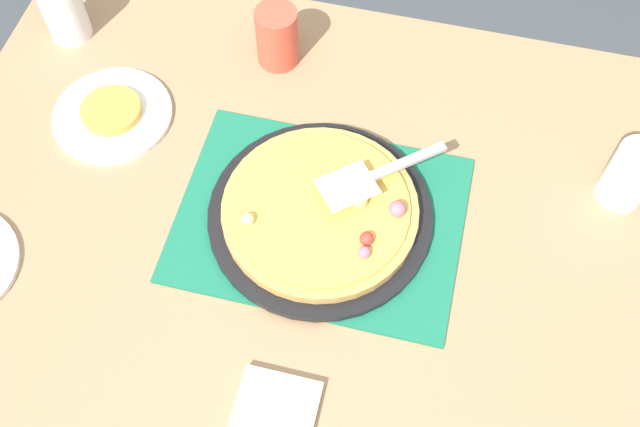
{
  "coord_description": "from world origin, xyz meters",
  "views": [
    {
      "loc": [
        -0.14,
        0.59,
        1.83
      ],
      "look_at": [
        0.0,
        0.0,
        0.77
      ],
      "focal_mm": 40.87,
      "sensor_mm": 36.0,
      "label": 1
    }
  ],
  "objects_px": {
    "cup_near": "(630,175)",
    "pizza_server": "(373,176)",
    "cup_corner": "(64,11)",
    "pizza_pan": "(320,216)",
    "napkin_stack": "(275,414)",
    "plate_far_right": "(113,115)",
    "served_slice_right": "(111,110)",
    "cup_far": "(277,37)",
    "pizza": "(321,210)"
  },
  "relations": [
    {
      "from": "cup_far",
      "to": "cup_corner",
      "type": "height_order",
      "value": "same"
    },
    {
      "from": "cup_corner",
      "to": "pizza_server",
      "type": "bearing_deg",
      "value": 160.1
    },
    {
      "from": "pizza_pan",
      "to": "napkin_stack",
      "type": "height_order",
      "value": "pizza_pan"
    },
    {
      "from": "cup_near",
      "to": "pizza_server",
      "type": "height_order",
      "value": "cup_near"
    },
    {
      "from": "napkin_stack",
      "to": "pizza_pan",
      "type": "bearing_deg",
      "value": -87.75
    },
    {
      "from": "plate_far_right",
      "to": "pizza_server",
      "type": "relative_size",
      "value": 1.08
    },
    {
      "from": "cup_near",
      "to": "napkin_stack",
      "type": "xyz_separation_m",
      "value": [
        0.48,
        0.51,
        -0.05
      ]
    },
    {
      "from": "pizza",
      "to": "napkin_stack",
      "type": "distance_m",
      "value": 0.34
    },
    {
      "from": "served_slice_right",
      "to": "plate_far_right",
      "type": "bearing_deg",
      "value": 0.0
    },
    {
      "from": "pizza_pan",
      "to": "served_slice_right",
      "type": "bearing_deg",
      "value": -16.14
    },
    {
      "from": "cup_far",
      "to": "napkin_stack",
      "type": "relative_size",
      "value": 1.0
    },
    {
      "from": "napkin_stack",
      "to": "pizza",
      "type": "bearing_deg",
      "value": -88.13
    },
    {
      "from": "pizza",
      "to": "cup_corner",
      "type": "height_order",
      "value": "cup_corner"
    },
    {
      "from": "served_slice_right",
      "to": "cup_far",
      "type": "xyz_separation_m",
      "value": [
        -0.26,
        -0.21,
        0.04
      ]
    },
    {
      "from": "plate_far_right",
      "to": "pizza_server",
      "type": "height_order",
      "value": "pizza_server"
    },
    {
      "from": "cup_far",
      "to": "napkin_stack",
      "type": "xyz_separation_m",
      "value": [
        -0.18,
        0.67,
        -0.05
      ]
    },
    {
      "from": "served_slice_right",
      "to": "napkin_stack",
      "type": "bearing_deg",
      "value": 133.5
    },
    {
      "from": "cup_near",
      "to": "plate_far_right",
      "type": "bearing_deg",
      "value": 3.06
    },
    {
      "from": "pizza_pan",
      "to": "pizza",
      "type": "bearing_deg",
      "value": 177.74
    },
    {
      "from": "pizza_server",
      "to": "plate_far_right",
      "type": "bearing_deg",
      "value": -6.91
    },
    {
      "from": "cup_near",
      "to": "napkin_stack",
      "type": "height_order",
      "value": "cup_near"
    },
    {
      "from": "pizza_pan",
      "to": "cup_far",
      "type": "relative_size",
      "value": 3.17
    },
    {
      "from": "pizza_server",
      "to": "cup_corner",
      "type": "bearing_deg",
      "value": -19.9
    },
    {
      "from": "pizza",
      "to": "cup_corner",
      "type": "relative_size",
      "value": 2.75
    },
    {
      "from": "cup_corner",
      "to": "napkin_stack",
      "type": "height_order",
      "value": "cup_corner"
    },
    {
      "from": "served_slice_right",
      "to": "pizza_server",
      "type": "distance_m",
      "value": 0.51
    },
    {
      "from": "pizza",
      "to": "served_slice_right",
      "type": "bearing_deg",
      "value": -16.07
    },
    {
      "from": "cup_far",
      "to": "pizza_server",
      "type": "xyz_separation_m",
      "value": [
        -0.24,
        0.27,
        0.01
      ]
    },
    {
      "from": "served_slice_right",
      "to": "pizza_pan",
      "type": "bearing_deg",
      "value": 163.86
    },
    {
      "from": "plate_far_right",
      "to": "pizza_pan",
      "type": "bearing_deg",
      "value": 163.86
    },
    {
      "from": "cup_corner",
      "to": "napkin_stack",
      "type": "xyz_separation_m",
      "value": [
        -0.59,
        0.64,
        -0.05
      ]
    },
    {
      "from": "served_slice_right",
      "to": "cup_near",
      "type": "bearing_deg",
      "value": -176.94
    },
    {
      "from": "cup_near",
      "to": "pizza_server",
      "type": "xyz_separation_m",
      "value": [
        0.42,
        0.11,
        0.01
      ]
    },
    {
      "from": "pizza_pan",
      "to": "plate_far_right",
      "type": "distance_m",
      "value": 0.44
    },
    {
      "from": "pizza_pan",
      "to": "served_slice_right",
      "type": "distance_m",
      "value": 0.44
    },
    {
      "from": "pizza_pan",
      "to": "cup_near",
      "type": "bearing_deg",
      "value": -160.74
    },
    {
      "from": "plate_far_right",
      "to": "cup_near",
      "type": "relative_size",
      "value": 1.83
    },
    {
      "from": "cup_corner",
      "to": "pizza_server",
      "type": "xyz_separation_m",
      "value": [
        -0.66,
        0.24,
        0.01
      ]
    },
    {
      "from": "cup_near",
      "to": "pizza_server",
      "type": "distance_m",
      "value": 0.43
    },
    {
      "from": "plate_far_right",
      "to": "pizza_server",
      "type": "xyz_separation_m",
      "value": [
        -0.5,
        0.06,
        0.07
      ]
    },
    {
      "from": "cup_corner",
      "to": "pizza_pan",
      "type": "bearing_deg",
      "value": 152.71
    },
    {
      "from": "plate_far_right",
      "to": "cup_corner",
      "type": "bearing_deg",
      "value": -48.53
    },
    {
      "from": "served_slice_right",
      "to": "napkin_stack",
      "type": "relative_size",
      "value": 0.92
    },
    {
      "from": "pizza",
      "to": "plate_far_right",
      "type": "distance_m",
      "value": 0.45
    },
    {
      "from": "pizza",
      "to": "cup_far",
      "type": "xyz_separation_m",
      "value": [
        0.17,
        -0.33,
        0.03
      ]
    },
    {
      "from": "cup_near",
      "to": "napkin_stack",
      "type": "bearing_deg",
      "value": 46.84
    },
    {
      "from": "cup_corner",
      "to": "plate_far_right",
      "type": "bearing_deg",
      "value": 131.47
    },
    {
      "from": "pizza_server",
      "to": "cup_near",
      "type": "bearing_deg",
      "value": -165.26
    },
    {
      "from": "pizza_pan",
      "to": "napkin_stack",
      "type": "xyz_separation_m",
      "value": [
        -0.01,
        0.34,
        -0.01
      ]
    },
    {
      "from": "pizza",
      "to": "cup_near",
      "type": "bearing_deg",
      "value": -160.65
    }
  ]
}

